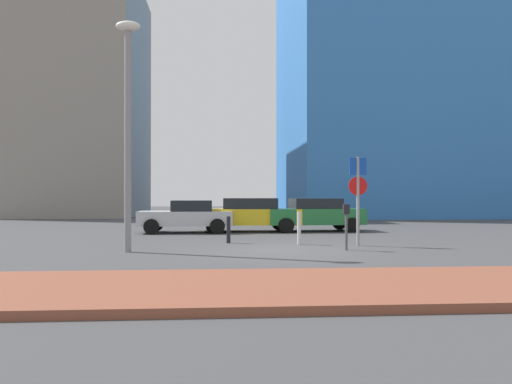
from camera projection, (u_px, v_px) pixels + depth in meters
ground_plane at (281, 250)px, 14.84m from camera, size 120.00×120.00×0.00m
sidewalk_brick at (327, 287)px, 8.48m from camera, size 40.00×3.46×0.14m
parked_car_silver at (187, 216)px, 21.86m from camera, size 4.01×2.11×1.39m
parked_car_yellow at (249, 214)px, 22.49m from camera, size 4.60×2.18×1.49m
parked_car_green at (314, 214)px, 22.70m from camera, size 4.38×2.29×1.47m
parking_sign_post at (358, 190)px, 16.15m from camera, size 0.60×0.10×2.84m
parking_meter at (346, 220)px, 14.82m from camera, size 0.18×0.14×1.35m
street_lamp at (128, 115)px, 14.36m from camera, size 0.70×0.36×6.57m
traffic_bollard_near at (228, 230)px, 17.06m from camera, size 0.13×0.13×0.90m
traffic_bollard_mid at (299, 228)px, 16.57m from camera, size 0.13×0.13×1.08m
building_colorful_midrise at (390, 52)px, 42.21m from camera, size 17.19×17.46×27.23m
building_under_construction at (77, 99)px, 40.88m from camera, size 10.15×12.97×18.84m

